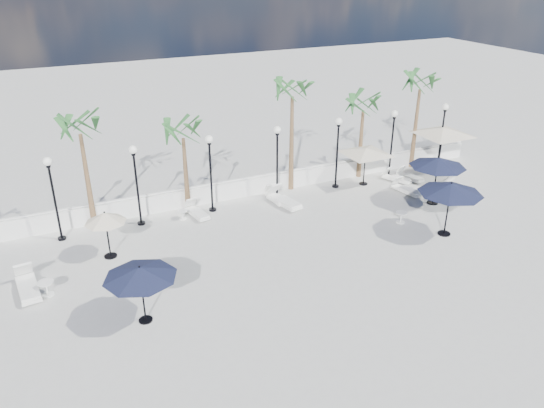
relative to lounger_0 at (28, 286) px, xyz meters
name	(u,v)px	position (x,y,z in m)	size (l,w,h in m)	color
ground	(344,257)	(12.00, -2.69, -0.27)	(100.00, 100.00, 0.00)	#B0AFAA
balustrade	(269,183)	(12.00, 4.81, 0.20)	(26.00, 0.30, 1.01)	white
lamppost_0	(52,187)	(1.50, 3.81, 2.23)	(0.36, 0.36, 3.84)	black
lamppost_1	(136,174)	(5.00, 3.81, 2.23)	(0.36, 0.36, 3.84)	black
lamppost_2	(210,163)	(8.50, 3.81, 2.23)	(0.36, 0.36, 3.84)	black
lamppost_3	(277,152)	(12.00, 3.81, 2.23)	(0.36, 0.36, 3.84)	black
lamppost_4	(338,143)	(15.50, 3.81, 2.23)	(0.36, 0.36, 3.84)	black
lamppost_5	(393,135)	(19.00, 3.81, 2.23)	(0.36, 0.36, 3.84)	black
lamppost_6	(443,127)	(22.50, 3.81, 2.23)	(0.36, 0.36, 3.84)	black
palm_0	(80,131)	(3.00, 4.61, 4.27)	(2.60, 2.60, 5.50)	brown
palm_1	(183,135)	(7.50, 4.61, 3.49)	(2.60, 2.60, 4.70)	brown
palm_2	(292,94)	(13.20, 4.61, 4.85)	(2.60, 2.60, 6.10)	brown
palm_3	(363,108)	(17.50, 4.61, 3.68)	(2.60, 2.60, 4.90)	brown
palm_4	(420,87)	(21.20, 4.61, 4.46)	(2.60, 2.60, 5.70)	brown
lounger_0	(28,286)	(0.00, 0.00, 0.00)	(0.88, 2.16, 0.79)	white
lounger_1	(197,212)	(7.62, 3.52, -0.05)	(0.85, 1.80, 0.65)	white
lounger_2	(276,197)	(11.81, 3.53, -0.04)	(0.64, 1.78, 0.66)	white
lounger_3	(284,200)	(11.96, 2.88, 0.01)	(1.14, 2.25, 0.81)	white
lounger_4	(276,197)	(11.84, 3.52, -0.05)	(0.60, 1.73, 0.64)	white
lounger_5	(396,178)	(18.98, 3.07, -0.06)	(1.16, 1.70, 0.61)	white
lounger_6	(406,189)	(18.48, 1.55, -0.04)	(0.91, 1.85, 0.66)	white
lounger_7	(410,176)	(19.82, 2.96, -0.06)	(0.90, 1.72, 0.62)	white
lounger_8	(462,188)	(21.14, 0.35, 0.00)	(0.77, 2.15, 0.80)	white
side_table_0	(46,287)	(0.63, -0.47, 0.07)	(0.58, 0.58, 0.56)	white
side_table_1	(183,214)	(6.91, 3.51, 0.00)	(0.45, 0.45, 0.44)	white
side_table_2	(401,216)	(16.09, -1.12, 0.05)	(0.54, 0.54, 0.52)	white
parasol_navy_left	(140,273)	(3.57, -3.51, 1.66)	(2.48, 2.48, 2.19)	black
parasol_navy_mid	(438,163)	(18.89, -0.05, 1.92)	(2.78, 2.78, 2.49)	black
parasol_navy_right	(451,189)	(17.14, -2.90, 1.96)	(2.82, 2.82, 2.53)	black
parasol_cream_sq_a	(366,148)	(17.10, 3.51, 1.80)	(4.54, 4.54, 2.23)	black
parasol_cream_sq_b	(444,128)	(22.29, 3.51, 2.27)	(5.47, 5.47, 2.74)	black
parasol_cream_small	(105,218)	(3.20, 1.38, 1.52)	(1.70, 1.70, 2.08)	black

